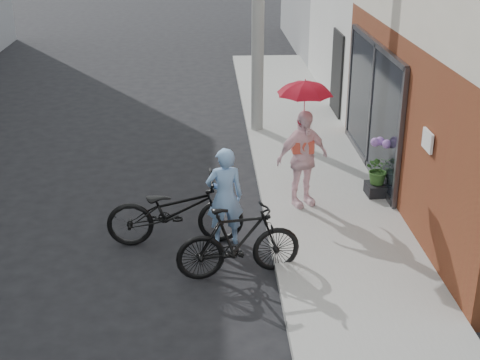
{
  "coord_description": "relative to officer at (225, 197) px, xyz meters",
  "views": [
    {
      "loc": [
        -0.1,
        -8.92,
        5.09
      ],
      "look_at": [
        0.41,
        0.56,
        1.1
      ],
      "focal_mm": 50.0,
      "sensor_mm": 36.0,
      "label": 1
    }
  ],
  "objects": [
    {
      "name": "curb",
      "position": [
        0.77,
        1.41,
        -0.75
      ],
      "size": [
        0.12,
        24.0,
        0.12
      ],
      "primitive_type": "cube",
      "color": "#9E9E99",
      "rests_on": "ground"
    },
    {
      "name": "bike_right",
      "position": [
        0.17,
        -1.01,
        -0.26
      ],
      "size": [
        1.9,
        0.83,
        1.1
      ],
      "primitive_type": "imported",
      "rotation": [
        0.0,
        0.0,
        1.74
      ],
      "color": "black",
      "rests_on": "ground"
    },
    {
      "name": "parasol",
      "position": [
        1.38,
        1.16,
        1.42
      ],
      "size": [
        0.9,
        0.9,
        0.79
      ],
      "primitive_type": "imported",
      "color": "red",
      "rests_on": "kimono_woman"
    },
    {
      "name": "ground",
      "position": [
        -0.17,
        -0.59,
        -0.81
      ],
      "size": [
        80.0,
        80.0,
        0.0
      ],
      "primitive_type": "plane",
      "color": "black",
      "rests_on": "ground"
    },
    {
      "name": "kimono_woman",
      "position": [
        1.38,
        1.16,
        0.17
      ],
      "size": [
        1.09,
        0.81,
        1.72
      ],
      "primitive_type": "imported",
      "rotation": [
        0.0,
        0.0,
        0.44
      ],
      "color": "#FFD5DE",
      "rests_on": "sidewalk"
    },
    {
      "name": "potted_plant",
      "position": [
        2.83,
        1.48,
        -0.19
      ],
      "size": [
        0.5,
        0.44,
        0.56
      ],
      "primitive_type": "imported",
      "color": "#325A24",
      "rests_on": "planter"
    },
    {
      "name": "planter",
      "position": [
        2.83,
        1.48,
        -0.58
      ],
      "size": [
        0.43,
        0.43,
        0.21
      ],
      "primitive_type": "cube",
      "rotation": [
        0.0,
        0.0,
        0.05
      ],
      "color": "black",
      "rests_on": "sidewalk"
    },
    {
      "name": "sidewalk",
      "position": [
        1.93,
        1.41,
        -0.75
      ],
      "size": [
        2.2,
        24.0,
        0.12
      ],
      "primitive_type": "cube",
      "color": "#979792",
      "rests_on": "ground"
    },
    {
      "name": "officer",
      "position": [
        0.0,
        0.0,
        0.0
      ],
      "size": [
        0.63,
        0.46,
        1.62
      ],
      "primitive_type": "imported",
      "rotation": [
        0.0,
        0.0,
        3.26
      ],
      "color": "#78A2D6",
      "rests_on": "ground"
    },
    {
      "name": "bike_left",
      "position": [
        -0.78,
        0.04,
        -0.24
      ],
      "size": [
        2.2,
        0.87,
        1.14
      ],
      "primitive_type": "imported",
      "rotation": [
        0.0,
        0.0,
        1.62
      ],
      "color": "black",
      "rests_on": "ground"
    }
  ]
}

